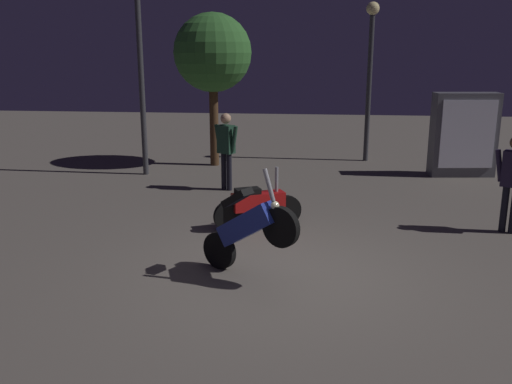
% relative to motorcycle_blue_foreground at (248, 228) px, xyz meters
% --- Properties ---
extents(ground_plane, '(40.00, 40.00, 0.00)m').
position_rel_motorcycle_blue_foreground_xyz_m(ground_plane, '(0.55, 0.13, -0.74)').
color(ground_plane, '#605951').
extents(motorcycle_blue_foreground, '(1.46, 0.96, 1.63)m').
position_rel_motorcycle_blue_foreground_xyz_m(motorcycle_blue_foreground, '(0.00, 0.00, 0.00)').
color(motorcycle_blue_foreground, black).
rests_on(motorcycle_blue_foreground, ground_plane).
extents(motorcycle_red_parked_left, '(1.54, 0.80, 1.11)m').
position_rel_motorcycle_blue_foreground_xyz_m(motorcycle_red_parked_left, '(-0.09, 2.24, -0.31)').
color(motorcycle_red_parked_left, black).
rests_on(motorcycle_red_parked_left, ground_plane).
extents(person_bystander_far, '(0.62, 0.42, 1.76)m').
position_rel_motorcycle_blue_foreground_xyz_m(person_bystander_far, '(-1.09, 4.96, 0.31)').
color(person_bystander_far, black).
rests_on(person_bystander_far, ground_plane).
extents(streetlamp_near, '(0.36, 0.36, 4.38)m').
position_rel_motorcycle_blue_foreground_xyz_m(streetlamp_near, '(2.38, 8.76, 2.09)').
color(streetlamp_near, '#38383D').
rests_on(streetlamp_near, ground_plane).
extents(streetlamp_far, '(0.36, 0.36, 5.63)m').
position_rel_motorcycle_blue_foreground_xyz_m(streetlamp_far, '(-3.42, 6.35, 2.78)').
color(streetlamp_far, '#38383D').
rests_on(streetlamp_far, ground_plane).
extents(tree_left_bg, '(2.08, 2.08, 4.09)m').
position_rel_motorcycle_blue_foreground_xyz_m(tree_left_bg, '(-1.85, 7.69, 2.28)').
color(tree_left_bg, '#4C331E').
rests_on(tree_left_bg, ground_plane).
extents(kiosk_billboard, '(1.65, 0.70, 2.10)m').
position_rel_motorcycle_blue_foreground_xyz_m(kiosk_billboard, '(4.63, 7.03, 0.31)').
color(kiosk_billboard, '#595960').
rests_on(kiosk_billboard, ground_plane).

